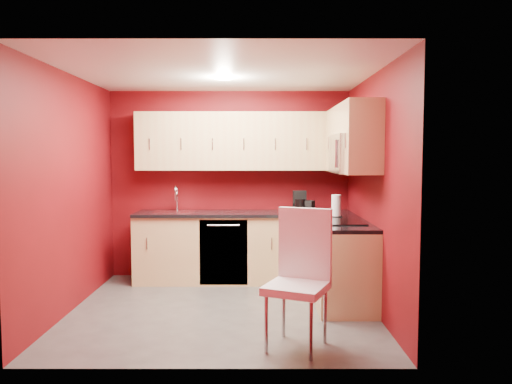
{
  "coord_description": "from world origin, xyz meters",
  "views": [
    {
      "loc": [
        0.36,
        -5.23,
        1.64
      ],
      "look_at": [
        0.35,
        0.55,
        1.22
      ],
      "focal_mm": 35.0,
      "sensor_mm": 36.0,
      "label": 1
    }
  ],
  "objects_px": {
    "coffee_maker": "(300,202)",
    "paper_towel": "(336,206)",
    "dining_chair": "(297,280)",
    "napkin_holder": "(308,207)",
    "sink": "(175,209)",
    "microwave": "(351,154)"
  },
  "relations": [
    {
      "from": "dining_chair",
      "to": "paper_towel",
      "type": "bearing_deg",
      "value": 94.73
    },
    {
      "from": "napkin_holder",
      "to": "sink",
      "type": "bearing_deg",
      "value": 176.84
    },
    {
      "from": "napkin_holder",
      "to": "coffee_maker",
      "type": "bearing_deg",
      "value": 178.69
    },
    {
      "from": "coffee_maker",
      "to": "dining_chair",
      "type": "bearing_deg",
      "value": -100.81
    },
    {
      "from": "napkin_holder",
      "to": "paper_towel",
      "type": "xyz_separation_m",
      "value": [
        0.3,
        -0.41,
        0.05
      ]
    },
    {
      "from": "dining_chair",
      "to": "sink",
      "type": "bearing_deg",
      "value": 145.32
    },
    {
      "from": "microwave",
      "to": "dining_chair",
      "type": "xyz_separation_m",
      "value": [
        -0.69,
        -1.28,
        -1.07
      ]
    },
    {
      "from": "coffee_maker",
      "to": "paper_towel",
      "type": "height_order",
      "value": "coffee_maker"
    },
    {
      "from": "sink",
      "to": "napkin_holder",
      "type": "xyz_separation_m",
      "value": [
        1.72,
        -0.1,
        0.04
      ]
    },
    {
      "from": "napkin_holder",
      "to": "dining_chair",
      "type": "bearing_deg",
      "value": -98.29
    },
    {
      "from": "microwave",
      "to": "coffee_maker",
      "type": "distance_m",
      "value": 1.19
    },
    {
      "from": "coffee_maker",
      "to": "dining_chair",
      "type": "distance_m",
      "value": 2.25
    },
    {
      "from": "coffee_maker",
      "to": "napkin_holder",
      "type": "bearing_deg",
      "value": -6.34
    },
    {
      "from": "napkin_holder",
      "to": "paper_towel",
      "type": "bearing_deg",
      "value": -53.89
    },
    {
      "from": "paper_towel",
      "to": "napkin_holder",
      "type": "bearing_deg",
      "value": 126.11
    },
    {
      "from": "sink",
      "to": "napkin_holder",
      "type": "relative_size",
      "value": 3.34
    },
    {
      "from": "dining_chair",
      "to": "microwave",
      "type": "bearing_deg",
      "value": 85.33
    },
    {
      "from": "coffee_maker",
      "to": "napkin_holder",
      "type": "height_order",
      "value": "coffee_maker"
    },
    {
      "from": "microwave",
      "to": "sink",
      "type": "relative_size",
      "value": 1.46
    },
    {
      "from": "sink",
      "to": "paper_towel",
      "type": "relative_size",
      "value": 1.98
    },
    {
      "from": "coffee_maker",
      "to": "paper_towel",
      "type": "xyz_separation_m",
      "value": [
        0.39,
        -0.41,
        -0.01
      ]
    },
    {
      "from": "sink",
      "to": "paper_towel",
      "type": "xyz_separation_m",
      "value": [
        2.02,
        -0.5,
        0.1
      ]
    }
  ]
}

